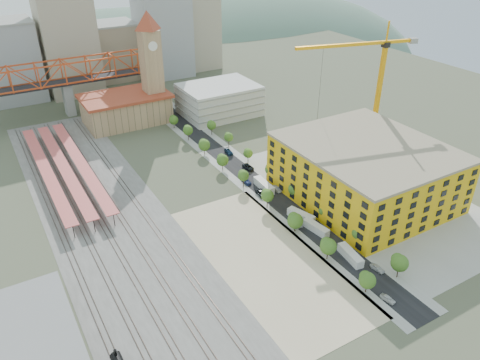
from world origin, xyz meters
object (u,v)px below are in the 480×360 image
site_trailer_a (350,255)px  site_trailer_c (301,216)px  site_trailer_d (264,186)px  construction_building (365,171)px  car_0 (388,299)px  tower_crane (374,76)px  clock_tower (151,57)px  site_trailer_b (316,228)px

site_trailer_a → site_trailer_c: (0.00, 22.43, -0.02)m
site_trailer_c → site_trailer_d: (0.00, 21.22, 0.14)m
construction_building → car_0: bearing=-125.9°
tower_crane → site_trailer_d: (-50.19, -4.75, -29.61)m
clock_tower → site_trailer_c: clock_tower is taller
site_trailer_c → site_trailer_d: size_ratio=0.90×
site_trailer_d → car_0: site_trailer_d is taller
car_0 → site_trailer_c: bearing=76.2°
construction_building → car_0: construction_building is taller
tower_crane → site_trailer_d: tower_crane is taller
site_trailer_a → site_trailer_d: size_ratio=0.92×
tower_crane → car_0: 89.45m
clock_tower → site_trailer_b: clock_tower is taller
site_trailer_b → car_0: size_ratio=2.24×
tower_crane → site_trailer_c: 63.87m
clock_tower → tower_crane: bearing=-52.1°
site_trailer_b → car_0: (-3.00, -31.81, -0.54)m
construction_building → tower_crane: tower_crane is taller
site_trailer_d → clock_tower: bearing=98.4°
construction_building → site_trailer_d: 34.04m
construction_building → site_trailer_c: construction_building is taller
site_trailer_a → site_trailer_b: size_ratio=1.05×
clock_tower → site_trailer_b: (8.00, -108.19, -27.48)m
site_trailer_a → car_0: size_ratio=2.35×
construction_building → car_0: 50.17m
site_trailer_c → car_0: site_trailer_c is taller
clock_tower → site_trailer_c: size_ratio=5.67×
clock_tower → construction_building: clock_tower is taller
tower_crane → site_trailer_a: tower_crane is taller
clock_tower → site_trailer_a: clock_tower is taller
construction_building → site_trailer_a: size_ratio=5.43×
clock_tower → tower_crane: 94.79m
site_trailer_d → construction_building: bearing=-35.5°
construction_building → car_0: (-29.00, -40.00, -8.73)m
site_trailer_c → car_0: 39.35m
construction_building → site_trailer_c: bearing=-178.3°
tower_crane → site_trailer_b: (-50.19, -33.39, -29.78)m
car_0 → site_trailer_a: bearing=70.5°
site_trailer_b → site_trailer_c: (0.00, 7.42, 0.04)m
site_trailer_a → construction_building: bearing=49.3°
construction_building → site_trailer_b: bearing=-162.5°
site_trailer_b → site_trailer_d: site_trailer_d is taller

